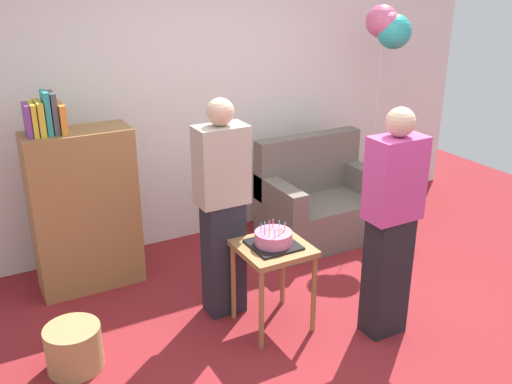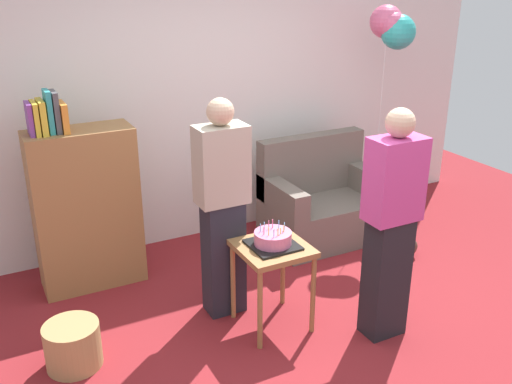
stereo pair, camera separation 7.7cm
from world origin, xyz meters
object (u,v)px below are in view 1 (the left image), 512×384
object	(u,v)px
couch	(319,203)
bookshelf	(84,208)
birthday_cake	(273,239)
side_table	(273,258)
person_holding_cake	(391,224)
wicker_basket	(74,348)
balloon_bunch	(388,27)
handbag	(402,247)
person_blowing_candles	(223,209)

from	to	relation	value
couch	bookshelf	distance (m)	2.18
birthday_cake	side_table	bearing A→B (deg)	-49.55
couch	person_holding_cake	size ratio (longest dim) A/B	0.67
side_table	wicker_basket	xyz separation A→B (m)	(-1.37, 0.19, -0.39)
bookshelf	balloon_bunch	world-z (taller)	balloon_bunch
side_table	handbag	size ratio (longest dim) A/B	2.27
side_table	person_holding_cake	bearing A→B (deg)	-34.14
side_table	person_blowing_candles	bearing A→B (deg)	123.04
side_table	birthday_cake	size ratio (longest dim) A/B	1.99
wicker_basket	balloon_bunch	xyz separation A→B (m)	(3.19, 0.88, 1.78)
couch	person_holding_cake	xyz separation A→B (m)	(-0.48, -1.51, 0.49)
couch	person_blowing_candles	bearing A→B (deg)	-151.71
person_blowing_candles	balloon_bunch	size ratio (longest dim) A/B	0.77
bookshelf	couch	bearing A→B (deg)	-3.88
birthday_cake	person_holding_cake	xyz separation A→B (m)	(0.65, -0.44, 0.15)
handbag	side_table	bearing A→B (deg)	-167.53
bookshelf	balloon_bunch	xyz separation A→B (m)	(2.83, -0.14, 1.26)
couch	bookshelf	size ratio (longest dim) A/B	0.68
bookshelf	person_holding_cake	bearing A→B (deg)	-44.85
couch	handbag	world-z (taller)	couch
couch	wicker_basket	xyz separation A→B (m)	(-2.50, -0.88, -0.19)
balloon_bunch	handbag	bearing A→B (deg)	-110.81
side_table	person_holding_cake	world-z (taller)	person_holding_cake
bookshelf	handbag	size ratio (longest dim) A/B	5.76
bookshelf	person_blowing_candles	size ratio (longest dim) A/B	0.99
handbag	balloon_bunch	xyz separation A→B (m)	(0.28, 0.73, 1.83)
wicker_basket	person_blowing_candles	bearing A→B (deg)	7.37
person_holding_cake	balloon_bunch	size ratio (longest dim) A/B	0.77
bookshelf	balloon_bunch	size ratio (longest dim) A/B	0.76
couch	person_blowing_candles	distance (m)	1.61
couch	balloon_bunch	world-z (taller)	balloon_bunch
person_blowing_candles	person_holding_cake	distance (m)	1.17
birthday_cake	person_blowing_candles	xyz separation A→B (m)	(-0.22, 0.34, 0.15)
handbag	birthday_cake	bearing A→B (deg)	-167.53
couch	birthday_cake	size ratio (longest dim) A/B	3.44
person_blowing_candles	side_table	bearing A→B (deg)	-73.32
handbag	couch	bearing A→B (deg)	119.14
wicker_basket	handbag	bearing A→B (deg)	2.90
couch	side_table	size ratio (longest dim) A/B	1.73
side_table	person_holding_cake	size ratio (longest dim) A/B	0.39
side_table	handbag	xyz separation A→B (m)	(1.54, 0.34, -0.44)
couch	balloon_bunch	xyz separation A→B (m)	(0.69, 0.00, 1.59)
birthday_cake	person_blowing_candles	distance (m)	0.43
couch	side_table	distance (m)	1.57
person_blowing_candles	handbag	distance (m)	1.91
person_holding_cake	handbag	bearing A→B (deg)	-119.10
couch	birthday_cake	distance (m)	1.59
person_holding_cake	wicker_basket	world-z (taller)	person_holding_cake
couch	person_blowing_candles	size ratio (longest dim) A/B	0.67
birthday_cake	person_blowing_candles	bearing A→B (deg)	123.04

